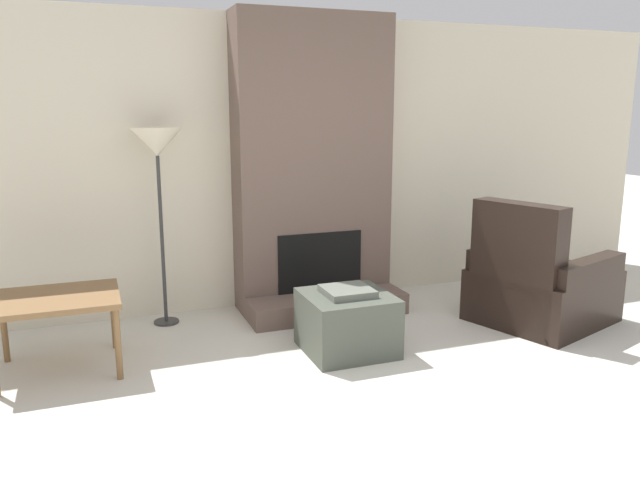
{
  "coord_description": "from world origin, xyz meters",
  "views": [
    {
      "loc": [
        -1.9,
        -2.7,
        1.8
      ],
      "look_at": [
        0.0,
        2.36,
        0.65
      ],
      "focal_mm": 35.0,
      "sensor_mm": 36.0,
      "label": 1
    }
  ],
  "objects_px": {
    "armchair": "(537,288)",
    "floor_lamp_left": "(157,148)",
    "side_table": "(56,305)",
    "ottoman": "(347,322)"
  },
  "relations": [
    {
      "from": "armchair",
      "to": "side_table",
      "type": "height_order",
      "value": "armchair"
    },
    {
      "from": "side_table",
      "to": "armchair",
      "type": "bearing_deg",
      "value": -5.32
    },
    {
      "from": "side_table",
      "to": "floor_lamp_left",
      "type": "height_order",
      "value": "floor_lamp_left"
    },
    {
      "from": "armchair",
      "to": "ottoman",
      "type": "bearing_deg",
      "value": 71.9
    },
    {
      "from": "armchair",
      "to": "side_table",
      "type": "distance_m",
      "value": 3.79
    },
    {
      "from": "floor_lamp_left",
      "to": "ottoman",
      "type": "bearing_deg",
      "value": -42.95
    },
    {
      "from": "armchair",
      "to": "floor_lamp_left",
      "type": "distance_m",
      "value": 3.36
    },
    {
      "from": "armchair",
      "to": "floor_lamp_left",
      "type": "relative_size",
      "value": 0.78
    },
    {
      "from": "floor_lamp_left",
      "to": "armchair",
      "type": "bearing_deg",
      "value": -20.23
    },
    {
      "from": "ottoman",
      "to": "armchair",
      "type": "distance_m",
      "value": 1.76
    }
  ]
}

